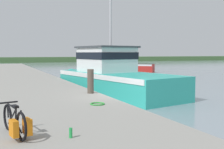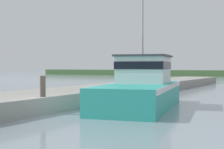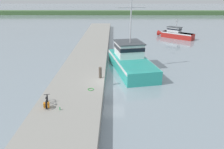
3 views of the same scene
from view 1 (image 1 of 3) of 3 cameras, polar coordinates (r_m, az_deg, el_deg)
The scene contains 9 objects.
ground_plane at distance 12.87m, azimuth 1.46°, elevation -7.84°, with size 320.00×320.00×0.00m, color #84939E.
dock_pier at distance 11.84m, azimuth -13.14°, elevation -6.81°, with size 4.99×80.00×0.90m, color gray.
far_shoreline at distance 91.91m, azimuth -0.31°, elevation 3.15°, with size 180.00×5.00×1.54m, color #426638.
fishing_boat_main at distance 18.83m, azimuth 0.04°, elevation -0.24°, with size 5.56×11.85×8.49m.
boat_white_moored at distance 40.45m, azimuth 3.33°, elevation 1.76°, with size 6.68×6.15×3.73m.
bicycle_touring at distance 6.51m, azimuth -18.88°, elevation -9.25°, with size 0.65×1.62×0.69m.
mooring_post at distance 12.76m, azimuth -4.38°, elevation -1.37°, with size 0.29×0.29×1.10m, color #51473D.
hose_coil at distance 10.02m, azimuth -2.97°, elevation -5.97°, with size 0.53×0.53×0.05m, color green.
water_bottle_by_bike at distance 6.22m, azimuth -8.39°, elevation -11.64°, with size 0.07×0.07×0.22m, color green.
Camera 1 is at (-5.18, -11.46, 2.72)m, focal length 45.00 mm.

